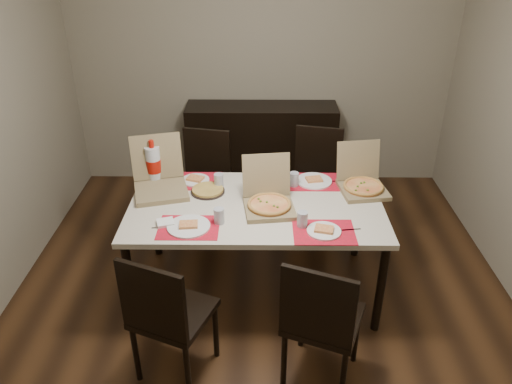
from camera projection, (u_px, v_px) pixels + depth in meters
ground at (261, 298)px, 3.81m from camera, size 3.80×4.00×0.02m
room_walls at (263, 54)px, 3.34m from camera, size 3.84×4.02×2.62m
sideboard at (261, 148)px, 5.14m from camera, size 1.50×0.40×0.90m
dining_table at (256, 212)px, 3.58m from camera, size 1.80×1.00×0.75m
chair_near_left at (167, 314)px, 2.91m from camera, size 0.55×0.55×0.93m
chair_near_right at (321, 319)px, 2.87m from camera, size 0.54×0.54×0.93m
chair_far_left at (204, 179)px, 4.41m from camera, size 0.49×0.49×0.93m
chair_far_right at (316, 176)px, 4.46m from camera, size 0.50×0.50×0.93m
setting_near_left at (193, 224)px, 3.28m from camera, size 0.48×0.30×0.11m
setting_near_right at (318, 228)px, 3.24m from camera, size 0.45×0.30×0.11m
setting_far_left at (199, 180)px, 3.82m from camera, size 0.46×0.30×0.11m
setting_far_right at (309, 181)px, 3.82m from camera, size 0.50×0.30×0.11m
napkin_loose at (259, 208)px, 3.49m from camera, size 0.16×0.16×0.02m
pizza_box_center at (269, 201)px, 3.47m from camera, size 0.38×0.42×0.34m
pizza_box_right at (362, 183)px, 3.70m from camera, size 0.38×0.41×0.33m
pizza_box_left at (160, 183)px, 3.70m from camera, size 0.47×0.50×0.38m
faina_plate at (208, 190)px, 3.69m from camera, size 0.25×0.25×0.03m
dip_bowl at (273, 192)px, 3.67m from camera, size 0.13×0.13×0.03m
soda_bottle at (154, 165)px, 3.78m from camera, size 0.12×0.12×0.34m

